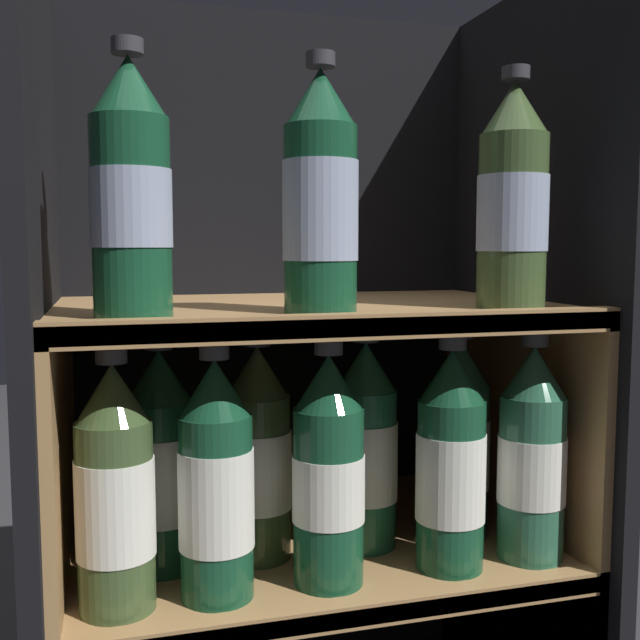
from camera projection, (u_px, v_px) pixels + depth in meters
fridge_back_wall at (271, 351)px, 1.10m from camera, size 0.62×0.02×0.97m
fridge_side_left at (44, 387)px, 0.82m from camera, size 0.02×0.43×0.97m
fridge_side_right at (527, 364)px, 0.99m from camera, size 0.02×0.43×0.97m
shelf_lower at (309, 585)px, 0.92m from camera, size 0.58×0.39×0.28m
shelf_upper at (308, 437)px, 0.91m from camera, size 0.58×0.39×0.57m
bottle_upper_front_0 at (131, 194)px, 0.71m from camera, size 0.08×0.08×0.26m
bottle_upper_front_1 at (320, 198)px, 0.76m from camera, size 0.08×0.08×0.26m
bottle_upper_front_2 at (513, 201)px, 0.81m from camera, size 0.08×0.08×0.26m
bottle_lower_front_0 at (115, 494)px, 0.73m from camera, size 0.08×0.08×0.26m
bottle_lower_front_1 at (216, 486)px, 0.75m from camera, size 0.08×0.08×0.26m
bottle_lower_front_2 at (328, 475)px, 0.79m from camera, size 0.08×0.08×0.26m
bottle_lower_front_3 at (451, 465)px, 0.82m from camera, size 0.08×0.08×0.26m
bottle_lower_front_4 at (532, 457)px, 0.85m from camera, size 0.08×0.08×0.26m
bottle_lower_back_0 at (161, 466)px, 0.82m from camera, size 0.08×0.08×0.26m
bottle_lower_back_1 at (258, 458)px, 0.85m from camera, size 0.08×0.08×0.26m
bottle_lower_back_2 at (365, 450)px, 0.89m from camera, size 0.08×0.08×0.26m
bottle_lower_back_3 at (458, 442)px, 0.92m from camera, size 0.08×0.08×0.26m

